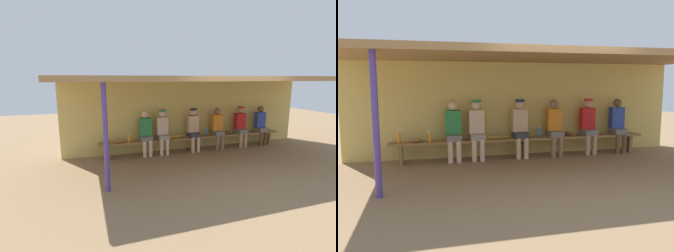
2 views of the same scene
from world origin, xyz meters
The scene contains 17 objects.
ground_plane centered at (0.00, 0.00, 0.00)m, with size 24.00×24.00×0.00m, color #8C6D4C.
back_wall centered at (0.00, 2.00, 1.10)m, with size 8.00×0.20×2.20m, color #D8BC60.
dugout_roof centered at (0.00, 0.70, 2.26)m, with size 8.00×2.80×0.12m, color #9E7547.
support_post centered at (-2.93, -0.55, 1.10)m, with size 0.10×0.10×2.20m, color #4C388C.
bench centered at (0.00, 1.55, 0.39)m, with size 6.00×0.36×0.46m.
player_with_sunglasses centered at (2.44, 1.55, 0.73)m, with size 0.34×0.42×1.34m.
player_in_blue centered at (-0.09, 1.55, 0.75)m, with size 0.34×0.42×1.34m.
player_middle centered at (-1.11, 1.55, 0.75)m, with size 0.34×0.42×1.34m.
player_near_post centered at (-1.62, 1.55, 0.73)m, with size 0.34×0.42×1.34m.
player_in_red centered at (0.76, 1.55, 0.73)m, with size 0.34×0.42×1.34m.
player_shirtless_tan centered at (1.63, 1.55, 0.75)m, with size 0.34×0.42×1.34m.
water_bottle_green centered at (-2.78, 1.54, 0.58)m, with size 0.07×0.07×0.25m.
water_bottle_blue centered at (0.39, 1.59, 0.57)m, with size 0.06×0.06×0.24m.
water_bottle_orange centered at (-2.14, 1.51, 0.57)m, with size 0.07×0.07×0.23m.
baseball_glove_dark_brown centered at (1.13, 1.59, 0.51)m, with size 0.24×0.17×0.09m, color brown.
baseball_glove_worn centered at (-2.41, 1.52, 0.51)m, with size 0.24×0.17×0.09m, color olive.
baseball_bat centered at (-0.77, 1.55, 0.49)m, with size 0.07×0.07×0.81m, color #B28C33.
Camera 1 is at (-3.29, -5.46, 2.27)m, focal length 26.71 mm.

